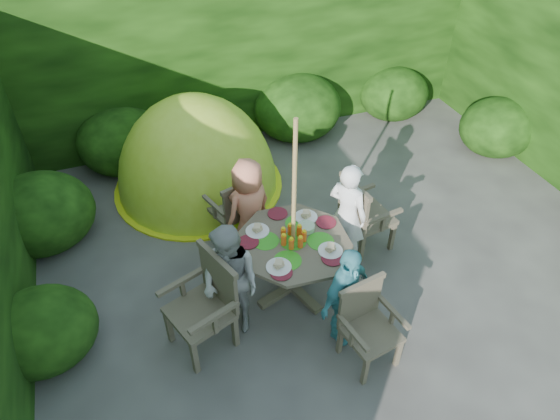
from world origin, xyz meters
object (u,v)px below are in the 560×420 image
object	(u,v)px
patio_table	(293,249)
garden_chair_back	(235,208)
garden_chair_right	(363,214)
child_left	(230,281)
child_back	(249,209)
child_front	(345,296)
garden_chair_left	(206,303)
dome_tent	(199,186)
child_right	(347,215)
parasol_pole	(294,215)
garden_chair_front	(367,324)

from	to	relation	value
patio_table	garden_chair_back	xyz separation A→B (m)	(-0.35, 1.04, -0.15)
garden_chair_right	child_left	world-z (taller)	child_left
child_back	child_front	xyz separation A→B (m)	(0.50, -1.52, -0.06)
child_front	child_back	bearing A→B (deg)	80.76
garden_chair_right	garden_chair_back	world-z (taller)	garden_chair_right
patio_table	garden_chair_left	xyz separation A→B (m)	(-1.04, -0.34, -0.07)
dome_tent	garden_chair_right	bearing A→B (deg)	-37.08
patio_table	garden_chair_back	bearing A→B (deg)	108.58
child_right	dome_tent	distance (m)	2.49
parasol_pole	child_back	size ratio (longest dim) A/B	1.68
dome_tent	child_left	bearing A→B (deg)	-81.65
patio_table	dome_tent	size ratio (longest dim) A/B	0.59
garden_chair_back	garden_chair_front	bearing A→B (deg)	90.41
parasol_pole	child_front	size ratio (longest dim) A/B	1.84
garden_chair_back	garden_chair_front	distance (m)	2.20
garden_chair_left	child_left	size ratio (longest dim) A/B	0.78
child_right	dome_tent	size ratio (longest dim) A/B	0.50
garden_chair_left	child_left	distance (m)	0.31
child_left	garden_chair_left	bearing A→B (deg)	-106.11
parasol_pole	garden_chair_right	xyz separation A→B (m)	(1.03, 0.36, -0.58)
child_left	garden_chair_right	bearing A→B (deg)	74.96
child_left	patio_table	bearing A→B (deg)	74.56
patio_table	garden_chair_front	distance (m)	1.12
garden_chair_back	child_right	xyz separation A→B (m)	(1.11, -0.79, 0.20)
patio_table	dome_tent	bearing A→B (deg)	104.04
garden_chair_back	child_back	size ratio (longest dim) A/B	0.68
parasol_pole	child_front	bearing A→B (deg)	-71.65
garden_chair_back	child_left	bearing A→B (deg)	54.12
patio_table	garden_chair_back	size ratio (longest dim) A/B	1.81
patio_table	child_right	distance (m)	0.80
child_back	child_front	distance (m)	1.60
child_left	child_back	distance (m)	1.13
garden_chair_left	garden_chair_back	bearing A→B (deg)	133.38
garden_chair_right	child_back	distance (m)	1.35
garden_chair_right	dome_tent	distance (m)	2.53
child_right	child_front	distance (m)	1.13
parasol_pole	patio_table	bearing A→B (deg)	31.16
garden_chair_left	garden_chair_back	xyz separation A→B (m)	(0.69, 1.38, -0.08)
garden_chair_right	patio_table	bearing A→B (deg)	101.10
garden_chair_front	dome_tent	bearing A→B (deg)	95.60
garden_chair_front	child_front	bearing A→B (deg)	100.54
child_right	dome_tent	bearing A→B (deg)	1.83
patio_table	child_left	bearing A→B (deg)	-161.58
garden_chair_front	child_back	xyz separation A→B (m)	(-0.61, 1.80, 0.19)
child_back	dome_tent	size ratio (longest dim) A/B	0.48
garden_chair_back	dome_tent	bearing A→B (deg)	-98.27
patio_table	garden_chair_front	xyz separation A→B (m)	(0.35, -1.05, -0.16)
garden_chair_back	child_back	distance (m)	0.35
child_right	garden_chair_back	bearing A→B (deg)	22.84
parasol_pole	garden_chair_back	size ratio (longest dim) A/B	2.48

